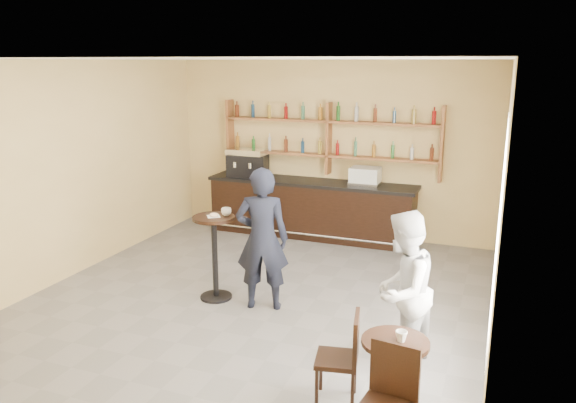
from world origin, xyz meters
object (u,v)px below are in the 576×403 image
(espresso_machine, at_px, (248,162))
(chair_west, at_px, (337,358))
(pastry_case, at_px, (365,176))
(cafe_table, at_px, (393,379))
(man_main, at_px, (262,239))
(bar_counter, at_px, (311,209))
(patron_second, at_px, (402,291))
(pedestal_table, at_px, (215,258))

(espresso_machine, height_order, chair_west, espresso_machine)
(espresso_machine, height_order, pastry_case, espresso_machine)
(chair_west, bearing_deg, espresso_machine, -157.72)
(cafe_table, bearing_deg, man_main, 139.55)
(espresso_machine, bearing_deg, bar_counter, -9.04)
(pastry_case, bearing_deg, chair_west, -81.00)
(patron_second, bearing_deg, espresso_machine, -124.35)
(chair_west, distance_m, patron_second, 1.07)
(bar_counter, height_order, man_main, man_main)
(pastry_case, xyz_separation_m, pedestal_table, (-1.30, -3.16, -0.62))
(bar_counter, relative_size, man_main, 2.05)
(espresso_machine, distance_m, cafe_table, 6.28)
(espresso_machine, height_order, pedestal_table, espresso_machine)
(pastry_case, relative_size, chair_west, 0.58)
(espresso_machine, relative_size, chair_west, 0.80)
(bar_counter, distance_m, man_main, 3.24)
(espresso_machine, height_order, man_main, man_main)
(cafe_table, bearing_deg, patron_second, 96.71)
(bar_counter, xyz_separation_m, pedestal_table, (-0.30, -3.16, 0.06))
(pastry_case, xyz_separation_m, cafe_table, (1.48, -4.95, -0.82))
(bar_counter, distance_m, espresso_machine, 1.50)
(chair_west, xyz_separation_m, patron_second, (0.44, 0.88, 0.40))
(cafe_table, bearing_deg, espresso_machine, 127.22)
(pastry_case, distance_m, man_main, 3.25)
(espresso_machine, xyz_separation_m, pedestal_table, (0.98, -3.16, -0.73))
(pastry_case, height_order, patron_second, patron_second)
(pedestal_table, distance_m, chair_west, 2.83)
(pedestal_table, height_order, patron_second, patron_second)
(espresso_machine, bearing_deg, pedestal_table, -81.86)
(pedestal_table, height_order, chair_west, pedestal_table)
(espresso_machine, distance_m, pastry_case, 2.28)
(bar_counter, height_order, pedestal_table, pedestal_table)
(man_main, relative_size, patron_second, 1.10)
(bar_counter, xyz_separation_m, cafe_table, (2.48, -4.95, -0.14))
(espresso_machine, distance_m, man_main, 3.63)
(bar_counter, relative_size, espresso_machine, 5.33)
(bar_counter, xyz_separation_m, patron_second, (2.37, -4.01, 0.33))
(chair_west, bearing_deg, cafe_table, 73.86)
(bar_counter, bearing_deg, man_main, -82.50)
(pedestal_table, distance_m, patron_second, 2.82)
(man_main, distance_m, patron_second, 2.12)
(man_main, height_order, chair_west, man_main)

